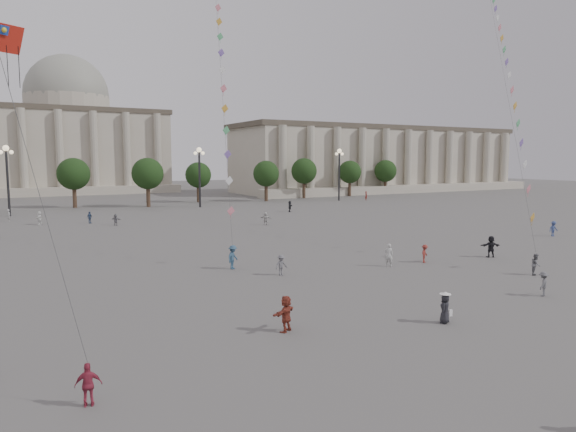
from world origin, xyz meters
TOP-DOWN VIEW (x-y plane):
  - ground at (0.00, 0.00)m, footprint 360.00×360.00m
  - hall_east at (75.00, 93.89)m, footprint 84.00×26.22m
  - hall_central at (0.00, 129.22)m, footprint 48.30×34.30m
  - tree_row at (0.00, 78.00)m, footprint 137.12×5.12m
  - lamp_post_mid_west at (-15.00, 70.00)m, footprint 2.00×0.90m
  - lamp_post_mid_east at (15.00, 70.00)m, footprint 2.00×0.90m
  - lamp_post_far_east at (45.00, 70.00)m, footprint 2.00×0.90m
  - person_crowd_0 at (-5.66, 55.07)m, footprint 0.96×0.90m
  - person_crowd_3 at (21.79, 12.72)m, footprint 1.84×1.22m
  - person_crowd_4 at (-11.65, 56.78)m, footprint 1.13×1.74m
  - person_crowd_6 at (2.32, 15.39)m, footprint 1.06×0.69m
  - person_crowd_7 at (14.28, 42.17)m, footprint 1.43×1.52m
  - person_crowd_8 at (15.05, 13.79)m, footprint 1.13×0.98m
  - person_crowd_9 at (25.20, 55.28)m, footprint 1.49×1.57m
  - person_crowd_10 at (-15.14, 62.77)m, footprint 0.49×0.66m
  - person_crowd_12 at (-3.00, 51.15)m, footprint 1.21×1.33m
  - person_crowd_13 at (11.44, 14.08)m, footprint 0.80×0.78m
  - person_crowd_14 at (38.10, 17.78)m, footprint 1.20×0.83m
  - person_crowd_18 at (14.09, 2.34)m, footprint 1.15×0.92m
  - person_crowd_19 at (50.49, 68.00)m, footprint 0.57×0.76m
  - tourist_0 at (-13.12, 0.76)m, footprint 0.98×0.57m
  - tourist_2 at (-3.34, 4.29)m, footprint 1.75×1.30m
  - kite_flyer_1 at (0.03, 19.16)m, footprint 1.39×1.31m
  - kite_flyer_2 at (19.00, 6.35)m, footprint 0.98×0.93m
  - hat_person at (4.64, 1.42)m, footprint 0.91×0.84m
  - kite_train_east at (34.36, 23.29)m, footprint 29.10×31.51m

SIDE VIEW (x-z plane):
  - ground at x=0.00m, z-range 0.00..0.00m
  - person_crowd_12 at x=-3.00m, z-range 0.00..1.48m
  - person_crowd_8 at x=15.05m, z-range 0.00..1.52m
  - person_crowd_6 at x=2.32m, z-range 0.00..1.55m
  - person_crowd_18 at x=14.09m, z-range 0.00..1.56m
  - tourist_0 at x=-13.12m, z-range 0.00..1.57m
  - person_crowd_0 at x=-5.66m, z-range 0.00..1.59m
  - kite_flyer_2 at x=19.00m, z-range 0.00..1.60m
  - person_crowd_10 at x=-15.14m, z-range 0.00..1.67m
  - hat_person at x=4.64m, z-range -0.01..1.68m
  - person_crowd_7 at x=14.28m, z-range 0.00..1.71m
  - person_crowd_14 at x=38.10m, z-range 0.00..1.71m
  - person_crowd_9 at x=25.20m, z-range 0.00..1.77m
  - person_crowd_4 at x=-11.65m, z-range 0.00..1.80m
  - tourist_2 at x=-3.34m, z-range 0.00..1.84m
  - person_crowd_13 at x=11.44m, z-range 0.00..1.85m
  - person_crowd_19 at x=50.49m, z-range 0.00..1.89m
  - kite_flyer_1 at x=0.03m, z-range 0.00..1.89m
  - person_crowd_3 at x=21.79m, z-range 0.00..1.90m
  - tree_row at x=0.00m, z-range 1.39..9.39m
  - lamp_post_mid_west at x=-15.00m, z-range 2.03..12.68m
  - lamp_post_mid_east at x=15.00m, z-range 2.03..12.68m
  - lamp_post_far_east at x=45.00m, z-range 2.03..12.68m
  - hall_east at x=75.00m, z-range -0.17..17.03m
  - hall_central at x=0.00m, z-range -3.52..31.98m
  - kite_train_east at x=34.36m, z-range -6.20..52.62m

